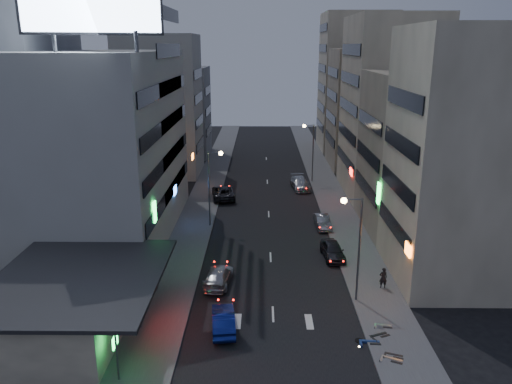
{
  "coord_description": "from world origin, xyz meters",
  "views": [
    {
      "loc": [
        -0.89,
        -27.78,
        18.52
      ],
      "look_at": [
        -1.35,
        16.4,
        5.47
      ],
      "focal_mm": 35.0,
      "sensor_mm": 36.0,
      "label": 1
    }
  ],
  "objects_px": {
    "parked_car_right_far": "(300,183)",
    "scooter_silver_b": "(393,318)",
    "parked_car_right_near": "(333,250)",
    "scooter_black_b": "(386,324)",
    "parked_car_right_mid": "(322,222)",
    "road_car_blue": "(223,320)",
    "road_car_silver": "(218,276)",
    "person": "(383,278)",
    "scooter_black_a": "(404,348)",
    "parked_car_left": "(223,192)",
    "scooter_silver_a": "(404,352)",
    "scooter_blue": "(380,333)"
  },
  "relations": [
    {
      "from": "parked_car_left",
      "to": "scooter_black_a",
      "type": "relative_size",
      "value": 3.4
    },
    {
      "from": "scooter_silver_a",
      "to": "scooter_blue",
      "type": "bearing_deg",
      "value": 49.43
    },
    {
      "from": "scooter_black_b",
      "to": "parked_car_left",
      "type": "bearing_deg",
      "value": -0.09
    },
    {
      "from": "scooter_silver_a",
      "to": "scooter_black_b",
      "type": "bearing_deg",
      "value": 31.02
    },
    {
      "from": "parked_car_right_far",
      "to": "scooter_silver_a",
      "type": "xyz_separation_m",
      "value": [
        3.42,
        -38.01,
        -0.09
      ]
    },
    {
      "from": "parked_car_right_far",
      "to": "scooter_black_a",
      "type": "xyz_separation_m",
      "value": [
        3.58,
        -37.53,
        -0.15
      ]
    },
    {
      "from": "scooter_black_a",
      "to": "scooter_blue",
      "type": "relative_size",
      "value": 0.87
    },
    {
      "from": "parked_car_left",
      "to": "scooter_silver_b",
      "type": "relative_size",
      "value": 3.36
    },
    {
      "from": "scooter_black_a",
      "to": "scooter_black_b",
      "type": "bearing_deg",
      "value": 31.3
    },
    {
      "from": "parked_car_right_mid",
      "to": "person",
      "type": "xyz_separation_m",
      "value": [
        3.13,
        -13.83,
        0.32
      ]
    },
    {
      "from": "parked_car_left",
      "to": "road_car_silver",
      "type": "distance_m",
      "value": 23.36
    },
    {
      "from": "road_car_silver",
      "to": "person",
      "type": "height_order",
      "value": "person"
    },
    {
      "from": "scooter_black_b",
      "to": "parked_car_right_mid",
      "type": "bearing_deg",
      "value": -18.08
    },
    {
      "from": "parked_car_right_far",
      "to": "person",
      "type": "relative_size",
      "value": 3.16
    },
    {
      "from": "parked_car_right_mid",
      "to": "parked_car_right_far",
      "type": "xyz_separation_m",
      "value": [
        -1.22,
        14.72,
        0.13
      ]
    },
    {
      "from": "person",
      "to": "scooter_black_a",
      "type": "xyz_separation_m",
      "value": [
        -0.77,
        -8.98,
        -0.34
      ]
    },
    {
      "from": "parked_car_left",
      "to": "scooter_blue",
      "type": "relative_size",
      "value": 2.95
    },
    {
      "from": "parked_car_right_mid",
      "to": "parked_car_left",
      "type": "relative_size",
      "value": 0.69
    },
    {
      "from": "road_car_silver",
      "to": "scooter_blue",
      "type": "height_order",
      "value": "road_car_silver"
    },
    {
      "from": "person",
      "to": "scooter_black_b",
      "type": "xyz_separation_m",
      "value": [
        -1.28,
        -6.32,
        -0.27
      ]
    },
    {
      "from": "road_car_blue",
      "to": "scooter_black_a",
      "type": "distance_m",
      "value": 11.77
    },
    {
      "from": "scooter_silver_a",
      "to": "scooter_black_b",
      "type": "relative_size",
      "value": 0.99
    },
    {
      "from": "parked_car_right_far",
      "to": "scooter_silver_b",
      "type": "bearing_deg",
      "value": -90.29
    },
    {
      "from": "parked_car_right_mid",
      "to": "road_car_silver",
      "type": "height_order",
      "value": "road_car_silver"
    },
    {
      "from": "parked_car_right_near",
      "to": "scooter_black_b",
      "type": "relative_size",
      "value": 2.29
    },
    {
      "from": "scooter_silver_a",
      "to": "scooter_blue",
      "type": "relative_size",
      "value": 0.97
    },
    {
      "from": "scooter_blue",
      "to": "scooter_silver_b",
      "type": "relative_size",
      "value": 1.14
    },
    {
      "from": "parked_car_left",
      "to": "parked_car_right_mid",
      "type": "bearing_deg",
      "value": 129.67
    },
    {
      "from": "parked_car_right_near",
      "to": "road_car_silver",
      "type": "relative_size",
      "value": 0.92
    },
    {
      "from": "parked_car_right_mid",
      "to": "road_car_blue",
      "type": "bearing_deg",
      "value": -117.8
    },
    {
      "from": "parked_car_left",
      "to": "person",
      "type": "xyz_separation_m",
      "value": [
        14.33,
        -24.08,
        0.17
      ]
    },
    {
      "from": "scooter_black_b",
      "to": "person",
      "type": "bearing_deg",
      "value": -34.77
    },
    {
      "from": "person",
      "to": "scooter_silver_b",
      "type": "height_order",
      "value": "person"
    },
    {
      "from": "road_car_blue",
      "to": "person",
      "type": "distance_m",
      "value": 13.51
    },
    {
      "from": "parked_car_right_mid",
      "to": "road_car_blue",
      "type": "distance_m",
      "value": 21.71
    },
    {
      "from": "parked_car_left",
      "to": "person",
      "type": "bearing_deg",
      "value": 112.88
    },
    {
      "from": "road_car_blue",
      "to": "person",
      "type": "relative_size",
      "value": 2.52
    },
    {
      "from": "parked_car_right_far",
      "to": "parked_car_right_near",
      "type": "bearing_deg",
      "value": -93.44
    },
    {
      "from": "road_car_silver",
      "to": "person",
      "type": "bearing_deg",
      "value": -177.34
    },
    {
      "from": "road_car_silver",
      "to": "scooter_silver_a",
      "type": "relative_size",
      "value": 2.52
    },
    {
      "from": "parked_car_left",
      "to": "scooter_blue",
      "type": "distance_m",
      "value": 33.83
    },
    {
      "from": "road_car_blue",
      "to": "road_car_silver",
      "type": "height_order",
      "value": "road_car_blue"
    },
    {
      "from": "parked_car_left",
      "to": "road_car_silver",
      "type": "relative_size",
      "value": 1.21
    },
    {
      "from": "road_car_blue",
      "to": "scooter_blue",
      "type": "distance_m",
      "value": 10.35
    },
    {
      "from": "road_car_silver",
      "to": "scooter_black_b",
      "type": "relative_size",
      "value": 2.5
    },
    {
      "from": "person",
      "to": "parked_car_right_far",
      "type": "bearing_deg",
      "value": -85.16
    },
    {
      "from": "scooter_silver_a",
      "to": "scooter_silver_b",
      "type": "xyz_separation_m",
      "value": [
        0.31,
        3.95,
        -0.05
      ]
    },
    {
      "from": "parked_car_left",
      "to": "road_car_blue",
      "type": "bearing_deg",
      "value": 86.3
    },
    {
      "from": "person",
      "to": "scooter_silver_a",
      "type": "height_order",
      "value": "person"
    },
    {
      "from": "scooter_silver_b",
      "to": "scooter_black_b",
      "type": "bearing_deg",
      "value": 155.1
    }
  ]
}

